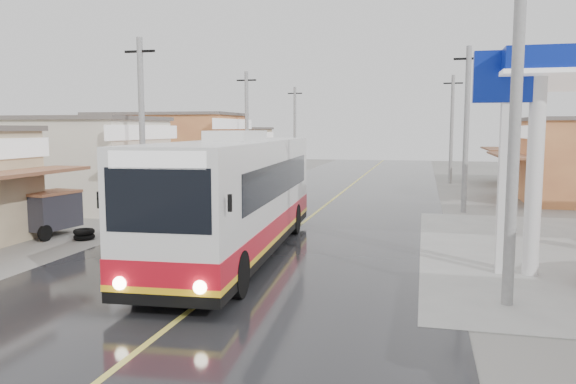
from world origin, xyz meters
name	(u,v)px	position (x,y,z in m)	size (l,w,h in m)	color
ground	(223,286)	(0.00, 0.00, 0.00)	(120.00, 120.00, 0.00)	slate
road	(323,207)	(0.00, 15.00, 0.01)	(12.00, 90.00, 0.02)	black
centre_line	(323,207)	(0.00, 15.00, 0.02)	(0.15, 90.00, 0.01)	#D8CC4C
shopfronts_left	(127,194)	(-13.00, 18.00, 0.00)	(11.00, 44.00, 5.20)	tan
utility_poles_left	(204,201)	(-7.00, 16.00, 0.00)	(1.60, 50.00, 8.00)	gray
utility_poles_right	(463,212)	(7.00, 15.00, 0.00)	(1.60, 36.00, 8.00)	gray
coach_bus	(238,196)	(-0.73, 3.47, 1.93)	(3.63, 12.97, 4.01)	silver
second_bus	(236,175)	(-5.06, 15.86, 1.52)	(2.47, 8.53, 2.81)	silver
cyclist	(204,218)	(-3.24, 6.71, 0.62)	(1.01, 1.86, 1.90)	black
tricycle_near	(50,211)	(-8.78, 4.93, 0.98)	(1.77, 2.42, 1.72)	#26262D
tyre_stack	(84,234)	(-7.14, 4.61, 0.20)	(0.77, 0.77, 0.40)	black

